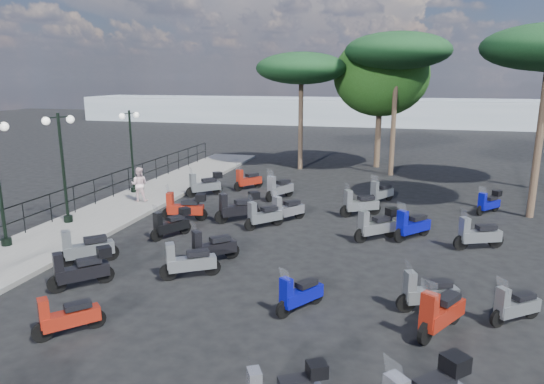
% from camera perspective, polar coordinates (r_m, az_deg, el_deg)
% --- Properties ---
extents(ground, '(120.00, 120.00, 0.00)m').
position_cam_1_polar(ground, '(15.83, -3.54, -6.92)').
color(ground, black).
rests_on(ground, ground).
extents(sidewalk, '(3.00, 30.00, 0.15)m').
position_cam_1_polar(sidewalk, '(21.15, -17.86, -2.11)').
color(sidewalk, slate).
rests_on(sidewalk, ground).
extents(railing, '(0.04, 26.04, 1.10)m').
position_cam_1_polar(railing, '(21.52, -21.22, 0.14)').
color(railing, black).
rests_on(railing, sidewalk).
extents(lamp_post_1, '(0.65, 1.13, 4.08)m').
position_cam_1_polar(lamp_post_1, '(19.41, -23.43, 3.35)').
color(lamp_post_1, black).
rests_on(lamp_post_1, sidewalk).
extents(lamp_post_2, '(0.50, 1.11, 3.85)m').
position_cam_1_polar(lamp_post_2, '(23.64, -16.22, 5.21)').
color(lamp_post_2, black).
rests_on(lamp_post_2, sidewalk).
extents(pedestrian_far, '(0.83, 0.70, 1.51)m').
position_cam_1_polar(pedestrian_far, '(22.02, -15.34, 0.88)').
color(pedestrian_far, silver).
rests_on(pedestrian_far, sidewalk).
extents(scooter_0, '(1.11, 1.20, 1.23)m').
position_cam_1_polar(scooter_0, '(11.69, -22.97, -13.41)').
color(scooter_0, black).
rests_on(scooter_0, ground).
extents(scooter_1, '(1.30, 1.35, 1.36)m').
position_cam_1_polar(scooter_1, '(13.95, -21.49, -8.48)').
color(scooter_1, black).
rests_on(scooter_1, ground).
extents(scooter_2, '(1.39, 1.32, 1.44)m').
position_cam_1_polar(scooter_2, '(15.57, -21.04, -6.24)').
color(scooter_2, black).
rests_on(scooter_2, ground).
extents(scooter_3, '(1.78, 0.66, 1.43)m').
position_cam_1_polar(scooter_3, '(19.20, -10.20, -1.78)').
color(scooter_3, black).
rests_on(scooter_3, ground).
extents(scooter_4, '(1.55, 1.34, 1.49)m').
position_cam_1_polar(scooter_4, '(18.80, -3.99, -1.85)').
color(scooter_4, black).
rests_on(scooter_4, ground).
extents(scooter_5, '(1.44, 1.38, 1.45)m').
position_cam_1_polar(scooter_5, '(23.01, -7.90, 0.85)').
color(scooter_5, black).
rests_on(scooter_5, ground).
extents(scooter_7, '(1.50, 1.04, 1.36)m').
position_cam_1_polar(scooter_7, '(13.80, -9.78, -8.13)').
color(scooter_7, black).
rests_on(scooter_7, ground).
extents(scooter_8, '(0.98, 1.45, 1.28)m').
position_cam_1_polar(scooter_8, '(17.29, -11.76, -3.74)').
color(scooter_8, black).
rests_on(scooter_8, ground).
extents(scooter_9, '(1.29, 1.23, 1.33)m').
position_cam_1_polar(scooter_9, '(14.85, -7.03, -6.51)').
color(scooter_9, black).
rests_on(scooter_9, ground).
extents(scooter_10, '(1.02, 1.71, 1.48)m').
position_cam_1_polar(scooter_10, '(22.18, 0.86, 0.41)').
color(scooter_10, black).
rests_on(scooter_10, ground).
extents(scooter_11, '(1.12, 1.44, 1.37)m').
position_cam_1_polar(scooter_11, '(24.16, -2.86, 1.38)').
color(scooter_11, black).
rests_on(scooter_11, ground).
extents(scooter_13, '(0.95, 1.34, 1.23)m').
position_cam_1_polar(scooter_13, '(11.84, 3.25, -11.95)').
color(scooter_13, black).
rests_on(scooter_13, ground).
extents(scooter_14, '(1.13, 1.46, 1.38)m').
position_cam_1_polar(scooter_14, '(18.75, 1.75, -2.12)').
color(scooter_14, black).
rests_on(scooter_14, ground).
extents(scooter_15, '(1.20, 1.34, 1.35)m').
position_cam_1_polar(scooter_15, '(17.98, -1.02, -2.84)').
color(scooter_15, black).
rests_on(scooter_15, ground).
extents(scooter_16, '(1.58, 1.06, 1.42)m').
position_cam_1_polar(scooter_16, '(19.81, 10.28, -1.45)').
color(scooter_16, black).
rests_on(scooter_16, ground).
extents(scooter_18, '(1.08, 1.59, 1.44)m').
position_cam_1_polar(scooter_18, '(11.42, 19.21, -13.31)').
color(scooter_18, black).
rests_on(scooter_18, ground).
extents(scooter_19, '(1.55, 0.83, 1.31)m').
position_cam_1_polar(scooter_19, '(12.40, 17.88, -11.26)').
color(scooter_19, black).
rests_on(scooter_19, ground).
extents(scooter_20, '(1.44, 1.31, 1.41)m').
position_cam_1_polar(scooter_20, '(17.03, 12.24, -3.84)').
color(scooter_20, black).
rests_on(scooter_20, ground).
extents(scooter_21, '(1.03, 1.46, 1.34)m').
position_cam_1_polar(scooter_21, '(22.10, 12.71, -0.10)').
color(scooter_21, black).
rests_on(scooter_21, ground).
extents(scooter_24, '(1.23, 0.98, 1.18)m').
position_cam_1_polar(scooter_24, '(12.59, 26.70, -11.93)').
color(scooter_24, black).
rests_on(scooter_24, ground).
extents(scooter_25, '(1.24, 1.40, 1.41)m').
position_cam_1_polar(scooter_25, '(17.42, 16.13, -3.84)').
color(scooter_25, black).
rests_on(scooter_25, ground).
extents(scooter_26, '(1.64, 0.91, 1.39)m').
position_cam_1_polar(scooter_26, '(17.17, 23.06, -4.67)').
color(scooter_26, black).
rests_on(scooter_26, ground).
extents(scooter_27, '(1.09, 1.23, 1.19)m').
position_cam_1_polar(scooter_27, '(21.80, 24.15, -1.18)').
color(scooter_27, black).
rests_on(scooter_27, ground).
extents(broadleaf_tree, '(5.73, 5.73, 8.01)m').
position_cam_1_polar(broadleaf_tree, '(30.64, 12.69, 13.20)').
color(broadleaf_tree, '#38281E').
rests_on(broadleaf_tree, ground).
extents(pine_0, '(5.75, 5.75, 7.89)m').
position_cam_1_polar(pine_0, '(28.19, 14.56, 15.74)').
color(pine_0, '#38281E').
rests_on(pine_0, ground).
extents(pine_2, '(5.33, 5.33, 6.92)m').
position_cam_1_polar(pine_2, '(29.25, 3.48, 14.28)').
color(pine_2, '#38281E').
rests_on(pine_2, ground).
extents(distant_hills, '(70.00, 8.00, 3.00)m').
position_cam_1_polar(distant_hills, '(59.40, 10.41, 9.31)').
color(distant_hills, gray).
rests_on(distant_hills, ground).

